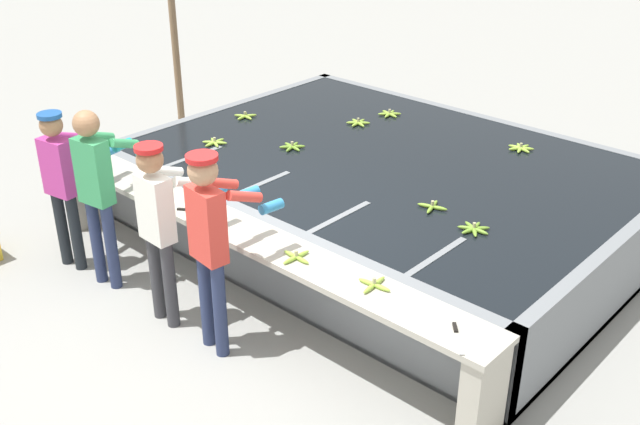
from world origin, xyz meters
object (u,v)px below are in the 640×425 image
banana_bunch_floating_0 (245,116)px  support_post_left (174,33)px  worker_2 (160,218)px  banana_bunch_ledge_1 (296,257)px  worker_3 (211,234)px  knife_0 (190,210)px  worker_1 (98,182)px  banana_bunch_floating_5 (521,148)px  banana_bunch_floating_2 (390,114)px  banana_bunch_floating_3 (292,147)px  worker_0 (63,176)px  banana_bunch_ledge_0 (374,285)px  banana_bunch_floating_7 (215,142)px  banana_bunch_floating_1 (432,207)px  banana_bunch_floating_4 (474,229)px  banana_bunch_ledge_2 (90,162)px  knife_1 (457,334)px  banana_bunch_floating_6 (358,123)px

banana_bunch_floating_0 → support_post_left: 1.57m
worker_2 → banana_bunch_ledge_1: 1.21m
worker_3 → knife_0: size_ratio=5.65×
worker_2 → worker_1: bearing=179.8°
banana_bunch_floating_5 → banana_bunch_ledge_1: banana_bunch_ledge_1 is taller
banana_bunch_floating_2 → knife_0: (0.26, -3.25, -0.01)m
knife_0 → worker_3: bearing=-28.0°
banana_bunch_floating_2 → banana_bunch_floating_3: bearing=-94.5°
worker_2 → knife_0: (-0.20, 0.47, -0.17)m
banana_bunch_floating_2 → banana_bunch_floating_5: 1.72m
banana_bunch_floating_3 → banana_bunch_floating_5: 2.45m
banana_bunch_floating_2 → banana_bunch_ledge_1: 3.59m
worker_0 → banana_bunch_ledge_1: 2.61m
worker_0 → banana_bunch_ledge_0: worker_0 is taller
worker_0 → banana_bunch_floating_7: (0.16, 1.72, -0.12)m
worker_1 → banana_bunch_floating_7: worker_1 is taller
worker_2 → banana_bunch_floating_2: (-0.46, 3.72, -0.16)m
banana_bunch_floating_1 → banana_bunch_floating_4: (0.51, -0.11, -0.00)m
banana_bunch_floating_3 → support_post_left: 2.62m
banana_bunch_floating_3 → banana_bunch_ledge_2: (-1.23, -1.71, 0.00)m
worker_2 → worker_3: (0.63, 0.02, 0.06)m
banana_bunch_floating_4 → knife_1: (0.71, -1.37, -0.01)m
worker_3 → knife_1: (1.96, 0.47, -0.23)m
worker_0 → banana_bunch_floating_2: 3.89m
worker_3 → banana_bunch_ledge_0: 1.32m
worker_2 → banana_bunch_floating_7: (-1.30, 1.69, -0.16)m
banana_bunch_floating_3 → banana_bunch_floating_7: bearing=-146.1°
banana_bunch_floating_1 → banana_bunch_floating_4: 0.52m
banana_bunch_floating_4 → knife_1: size_ratio=1.00×
worker_2 → banana_bunch_floating_0: (-1.68, 2.50, -0.16)m
banana_bunch_floating_3 → banana_bunch_ledge_2: size_ratio=1.00×
banana_bunch_floating_0 → banana_bunch_floating_1: bearing=-9.8°
knife_1 → knife_0: bearing=-179.6°
banana_bunch_floating_0 → banana_bunch_floating_7: same height
banana_bunch_floating_4 → banana_bunch_ledge_0: 1.27m
banana_bunch_floating_2 → banana_bunch_floating_5: (1.72, 0.06, -0.00)m
worker_0 → worker_2: size_ratio=0.96×
banana_bunch_floating_0 → banana_bunch_ledge_0: bearing=-28.7°
knife_1 → banana_bunch_ledge_1: bearing=180.0°
worker_3 → banana_bunch_floating_1: bearing=69.2°
banana_bunch_floating_3 → banana_bunch_ledge_0: 2.87m
worker_3 → banana_bunch_floating_3: 2.48m
banana_bunch_floating_4 → banana_bunch_ledge_1: 1.57m
worker_1 → knife_0: 0.87m
banana_bunch_ledge_1 → banana_bunch_floating_1: bearing=79.4°
banana_bunch_ledge_0 → knife_1: (0.78, -0.09, -0.01)m
banana_bunch_floating_2 → knife_0: 3.26m
worker_2 → knife_1: 2.64m
worker_0 → banana_bunch_floating_4: worker_0 is taller
banana_bunch_floating_6 → banana_bunch_ledge_2: bearing=-114.8°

